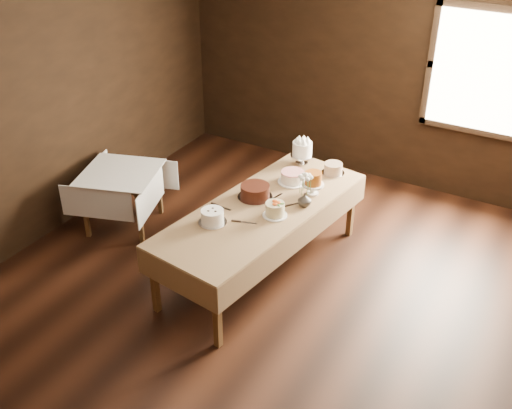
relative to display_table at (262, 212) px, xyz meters
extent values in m
cube|color=black|center=(0.10, -0.48, -0.69)|extent=(5.00, 6.00, 0.01)
cube|color=beige|center=(0.10, -0.48, 2.11)|extent=(5.00, 6.00, 0.01)
cube|color=black|center=(0.10, 2.52, 0.71)|extent=(5.00, 0.02, 2.80)
cube|color=black|center=(-2.40, -0.48, 0.71)|extent=(0.02, 6.00, 2.80)
cube|color=#FFEABF|center=(1.40, 2.46, 0.91)|extent=(1.10, 0.05, 1.30)
cube|color=#4F341A|center=(-0.53, -1.05, -0.35)|extent=(0.07, 0.07, 0.67)
cube|color=#4F341A|center=(-0.22, 1.15, -0.35)|extent=(0.07, 0.07, 0.67)
cube|color=#4F341A|center=(0.22, -1.15, -0.35)|extent=(0.07, 0.07, 0.67)
cube|color=#4F341A|center=(0.53, 1.05, -0.35)|extent=(0.07, 0.07, 0.67)
cube|color=#4F341A|center=(0.00, 0.00, 0.02)|extent=(1.19, 2.44, 0.04)
cube|color=tan|center=(0.00, 0.00, 0.05)|extent=(1.26, 2.50, 0.01)
cube|color=#4F341A|center=(-1.96, -0.43, -0.37)|extent=(0.06, 0.06, 0.62)
cube|color=#4F341A|center=(-2.17, 0.16, -0.37)|extent=(0.06, 0.06, 0.62)
cube|color=#4F341A|center=(-1.37, -0.23, -0.37)|extent=(0.06, 0.06, 0.62)
cube|color=#4F341A|center=(-1.57, 0.37, -0.37)|extent=(0.06, 0.06, 0.62)
cube|color=#4F341A|center=(-1.77, -0.03, -0.04)|extent=(0.92, 0.92, 0.04)
cube|color=white|center=(-1.77, -0.03, -0.02)|extent=(1.02, 1.02, 0.01)
cylinder|color=silver|center=(-0.08, 1.02, 0.12)|extent=(0.25, 0.25, 0.12)
cylinder|color=white|center=(-0.08, 1.02, 0.25)|extent=(0.30, 0.30, 0.15)
cylinder|color=silver|center=(0.31, 0.99, 0.06)|extent=(0.25, 0.25, 0.01)
cylinder|color=tan|center=(0.31, 0.99, 0.12)|extent=(0.26, 0.26, 0.11)
cylinder|color=white|center=(0.03, 0.60, 0.06)|extent=(0.31, 0.31, 0.01)
cylinder|color=white|center=(0.03, 0.60, 0.12)|extent=(0.28, 0.28, 0.10)
cylinder|color=white|center=(0.31, 0.48, 0.12)|extent=(0.22, 0.22, 0.13)
cylinder|color=#AA5718|center=(0.31, 0.48, 0.25)|extent=(0.18, 0.18, 0.13)
cylinder|color=silver|center=(-0.15, 0.13, 0.06)|extent=(0.35, 0.35, 0.01)
cylinder|color=#39150B|center=(-0.15, 0.13, 0.13)|extent=(0.37, 0.37, 0.12)
cylinder|color=white|center=(0.18, -0.07, 0.06)|extent=(0.24, 0.24, 0.01)
cylinder|color=beige|center=(0.18, -0.07, 0.13)|extent=(0.19, 0.19, 0.13)
cylinder|color=silver|center=(-0.26, -0.47, 0.06)|extent=(0.27, 0.27, 0.01)
cylinder|color=white|center=(-0.26, -0.47, 0.13)|extent=(0.30, 0.30, 0.12)
cube|color=silver|center=(0.03, -0.31, 0.06)|extent=(0.24, 0.10, 0.01)
cube|color=silver|center=(0.03, 0.26, 0.06)|extent=(0.08, 0.24, 0.01)
cube|color=silver|center=(0.28, 0.25, 0.06)|extent=(0.16, 0.21, 0.01)
cube|color=silver|center=(-0.30, -0.20, 0.06)|extent=(0.24, 0.05, 0.01)
imported|color=#2D2823|center=(0.34, 0.23, 0.12)|extent=(0.14, 0.14, 0.14)
camera|label=1|loc=(2.50, -4.45, 3.14)|focal=43.27mm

